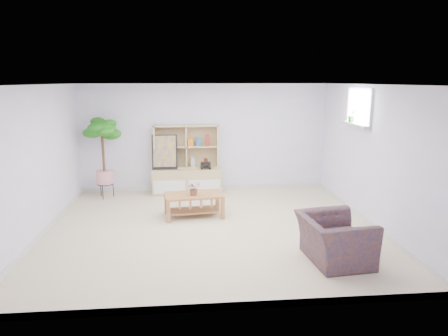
{
  "coord_description": "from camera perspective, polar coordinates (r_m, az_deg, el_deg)",
  "views": [
    {
      "loc": [
        -0.36,
        -6.41,
        2.46
      ],
      "look_at": [
        0.24,
        0.24,
        0.99
      ],
      "focal_mm": 32.0,
      "sensor_mm": 36.0,
      "label": 1
    }
  ],
  "objects": [
    {
      "name": "window_sill",
      "position": [
        7.68,
        18.25,
        5.92
      ],
      "size": [
        0.14,
        1.0,
        0.04
      ],
      "primitive_type": "cube",
      "color": "silver",
      "rests_on": "walls"
    },
    {
      "name": "toy_truck",
      "position": [
        8.75,
        -2.65,
        0.41
      ],
      "size": [
        0.31,
        0.21,
        0.16
      ],
      "primitive_type": null,
      "rotation": [
        0.0,
        0.0,
        0.0
      ],
      "color": "black",
      "rests_on": "storage_unit"
    },
    {
      "name": "poster",
      "position": [
        8.75,
        -8.48,
        2.27
      ],
      "size": [
        0.55,
        0.15,
        0.76
      ],
      "primitive_type": null,
      "rotation": [
        0.0,
        0.0,
        -0.03
      ],
      "color": "yellow",
      "rests_on": "storage_unit"
    },
    {
      "name": "floor_tree",
      "position": [
        8.79,
        -16.83,
        1.33
      ],
      "size": [
        0.81,
        0.81,
        1.71
      ],
      "primitive_type": null,
      "rotation": [
        0.0,
        0.0,
        0.34
      ],
      "color": "#126012",
      "rests_on": "floor"
    },
    {
      "name": "armchair",
      "position": [
        5.78,
        15.5,
        -9.37
      ],
      "size": [
        0.95,
        1.06,
        0.73
      ],
      "primitive_type": "imported",
      "rotation": [
        0.0,
        0.0,
        1.68
      ],
      "color": "navy",
      "rests_on": "floor"
    },
    {
      "name": "storage_unit",
      "position": [
        8.82,
        -5.37,
        1.18
      ],
      "size": [
        1.51,
        0.51,
        1.51
      ],
      "primitive_type": null,
      "color": "tan",
      "rests_on": "floor"
    },
    {
      "name": "coffee_table",
      "position": [
        7.41,
        -4.32,
        -5.32
      ],
      "size": [
        1.11,
        0.69,
        0.43
      ],
      "primitive_type": null,
      "rotation": [
        0.0,
        0.0,
        0.12
      ],
      "color": "brown",
      "rests_on": "floor"
    },
    {
      "name": "window",
      "position": [
        7.68,
        18.83,
        8.28
      ],
      "size": [
        0.1,
        0.98,
        0.68
      ],
      "primitive_type": null,
      "color": "#CFE5FB",
      "rests_on": "walls"
    },
    {
      "name": "baseboard",
      "position": [
        6.86,
        -1.8,
        -8.21
      ],
      "size": [
        5.5,
        5.0,
        0.1
      ],
      "primitive_type": null,
      "color": "silver",
      "rests_on": "floor"
    },
    {
      "name": "ceiling",
      "position": [
        6.42,
        -1.94,
        11.83
      ],
      "size": [
        5.5,
        5.0,
        0.01
      ],
      "primitive_type": "cube",
      "color": "silver",
      "rests_on": "walls"
    },
    {
      "name": "table_plant",
      "position": [
        7.25,
        -4.34,
        -2.89
      ],
      "size": [
        0.3,
        0.29,
        0.26
      ],
      "primitive_type": "imported",
      "rotation": [
        0.0,
        0.0,
        0.51
      ],
      "color": "#2B6C29",
      "rests_on": "coffee_table"
    },
    {
      "name": "walls",
      "position": [
        6.54,
        -1.87,
        1.26
      ],
      "size": [
        5.51,
        5.01,
        2.4
      ],
      "color": "#D2CFFC",
      "rests_on": "floor"
    },
    {
      "name": "floor",
      "position": [
        6.88,
        -1.8,
        -8.6
      ],
      "size": [
        5.5,
        5.0,
        0.01
      ],
      "primitive_type": "cube",
      "color": "tan",
      "rests_on": "ground"
    },
    {
      "name": "sill_plant",
      "position": [
        7.84,
        17.77,
        7.18
      ],
      "size": [
        0.18,
        0.16,
        0.26
      ],
      "primitive_type": "imported",
      "rotation": [
        0.0,
        0.0,
        0.4
      ],
      "color": "#126012",
      "rests_on": "window_sill"
    }
  ]
}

